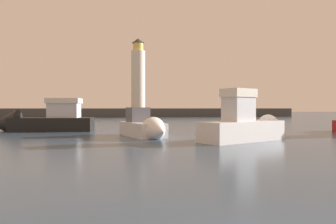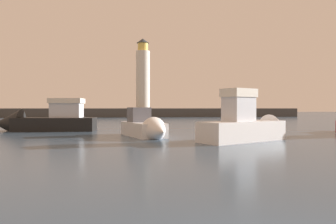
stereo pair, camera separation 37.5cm
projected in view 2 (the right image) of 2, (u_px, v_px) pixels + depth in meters
ground_plane at (145, 125)px, 35.59m from camera, size 220.00×220.00×0.00m
breakwater at (135, 113)px, 68.24m from camera, size 69.37×6.68×1.80m
lighthouse at (143, 75)px, 68.35m from camera, size 2.91×2.91×14.80m
motorboat_0 at (251, 126)px, 18.88m from camera, size 6.86×4.77×3.23m
motorboat_1 at (147, 128)px, 20.88m from camera, size 3.29×6.03×2.26m
motorboat_2 at (42, 121)px, 26.70m from camera, size 8.34×2.97×3.27m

